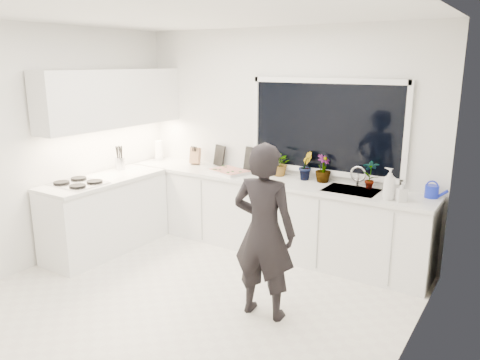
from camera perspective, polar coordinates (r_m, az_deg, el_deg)
The scene contains 25 objects.
floor at distance 4.89m, azimuth -5.35°, elevation -13.86°, with size 4.00×3.50×0.02m, color beige.
wall_back at distance 5.87m, azimuth 4.97°, elevation 4.97°, with size 4.00×0.02×2.70m, color white.
wall_left at distance 5.86m, azimuth -21.41°, elevation 4.03°, with size 0.02×3.50×2.70m, color white.
wall_right at distance 3.57m, azimuth 20.50°, elevation -1.89°, with size 0.02×3.50×2.70m, color white.
ceiling at distance 4.34m, azimuth -6.22°, elevation 19.74°, with size 4.00×3.50×0.02m, color white.
window at distance 5.56m, azimuth 10.35°, elevation 6.37°, with size 1.80×0.02×1.00m, color black.
base_cabinets_back at distance 5.83m, azimuth 3.35°, elevation -4.30°, with size 3.92×0.58×0.88m, color white.
base_cabinets_left at distance 6.03m, azimuth -16.03°, elevation -4.22°, with size 0.58×1.60×0.88m, color white.
countertop_back at distance 5.69m, azimuth 3.37°, elevation 0.07°, with size 3.94×0.62×0.04m, color silver.
countertop_left at distance 5.90m, azimuth -16.33°, elevation 0.03°, with size 0.62×1.60×0.04m, color silver.
upper_cabinets at distance 6.07m, azimuth -15.21°, elevation 9.59°, with size 0.34×2.10×0.70m, color white.
sink at distance 5.29m, azimuth 13.38°, elevation -1.72°, with size 0.58×0.42×0.14m, color silver.
faucet at distance 5.44m, azimuth 14.18°, elevation 0.40°, with size 0.03×0.03×0.22m, color silver.
stovetop at distance 5.69m, azimuth -19.12°, elevation -0.33°, with size 0.56×0.48×0.03m, color black.
person at distance 4.21m, azimuth 2.92°, elevation -6.32°, with size 0.59×0.39×1.62m, color black.
pizza_tray at distance 5.94m, azimuth -1.28°, elevation 1.05°, with size 0.50×0.37×0.03m, color #B2B3B7.
pizza at distance 5.94m, azimuth -1.29°, elevation 1.21°, with size 0.45×0.32×0.01m, color red.
watering_can at distance 5.22m, azimuth 22.33°, elevation -1.31°, with size 0.14×0.14×0.13m, color #1323B4.
paper_towel_roll at distance 6.81m, azimuth -9.85°, elevation 3.53°, with size 0.11×0.11×0.26m, color white.
knife_block at distance 6.45m, azimuth -5.48°, elevation 2.89°, with size 0.13×0.10×0.22m, color olive.
utensil_crock at distance 6.30m, azimuth -14.42°, elevation 1.97°, with size 0.13×0.13×0.16m, color silver.
picture_frame_large at distance 6.32m, azimuth -2.53°, elevation 3.00°, with size 0.22×0.02×0.28m, color black.
picture_frame_small at distance 6.05m, azimuth 1.48°, elevation 2.58°, with size 0.25×0.02×0.30m, color black.
herb_plants at distance 5.61m, azimuth 7.93°, elevation 1.67°, with size 1.40×0.34×0.33m.
soap_bottles at distance 4.97m, azimuth 18.09°, elevation -0.69°, with size 0.27×0.15×0.33m.
Camera 1 is at (2.69, -3.38, 2.28)m, focal length 35.00 mm.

